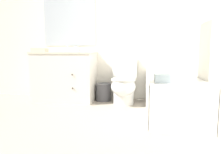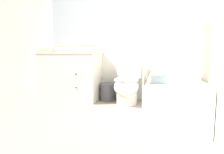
{
  "view_description": "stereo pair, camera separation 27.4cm",
  "coord_description": "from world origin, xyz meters",
  "px_view_note": "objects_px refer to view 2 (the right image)",
  "views": [
    {
      "loc": [
        0.52,
        -1.93,
        0.85
      ],
      "look_at": [
        0.14,
        0.76,
        0.51
      ],
      "focal_mm": 32.0,
      "sensor_mm": 36.0,
      "label": 1
    },
    {
      "loc": [
        0.79,
        -1.87,
        0.85
      ],
      "look_at": [
        0.14,
        0.76,
        0.51
      ],
      "focal_mm": 32.0,
      "sensor_mm": 36.0,
      "label": 2
    }
  ],
  "objects_px": {
    "sink_faucet": "(75,50)",
    "bath_towel_folded": "(168,79)",
    "tissue_box": "(81,50)",
    "vanity_cabinet": "(71,75)",
    "toilet": "(127,84)",
    "wastebasket": "(108,92)",
    "hand_towel_folded": "(46,50)",
    "bathtub": "(173,96)"
  },
  "relations": [
    {
      "from": "vanity_cabinet",
      "to": "bath_towel_folded",
      "type": "relative_size",
      "value": 2.94
    },
    {
      "from": "hand_towel_folded",
      "to": "vanity_cabinet",
      "type": "bearing_deg",
      "value": 28.03
    },
    {
      "from": "toilet",
      "to": "bathtub",
      "type": "relative_size",
      "value": 0.49
    },
    {
      "from": "tissue_box",
      "to": "bath_towel_folded",
      "type": "bearing_deg",
      "value": -37.46
    },
    {
      "from": "vanity_cabinet",
      "to": "toilet",
      "type": "bearing_deg",
      "value": -4.01
    },
    {
      "from": "vanity_cabinet",
      "to": "sink_faucet",
      "type": "xyz_separation_m",
      "value": [
        -0.0,
        0.18,
        0.45
      ]
    },
    {
      "from": "bathtub",
      "to": "wastebasket",
      "type": "distance_m",
      "value": 1.22
    },
    {
      "from": "toilet",
      "to": "wastebasket",
      "type": "bearing_deg",
      "value": 158.71
    },
    {
      "from": "bathtub",
      "to": "hand_towel_folded",
      "type": "xyz_separation_m",
      "value": [
        -2.1,
        0.31,
        0.63
      ]
    },
    {
      "from": "hand_towel_folded",
      "to": "bathtub",
      "type": "bearing_deg",
      "value": -8.33
    },
    {
      "from": "wastebasket",
      "to": "tissue_box",
      "type": "relative_size",
      "value": 2.41
    },
    {
      "from": "wastebasket",
      "to": "hand_towel_folded",
      "type": "height_order",
      "value": "hand_towel_folded"
    },
    {
      "from": "vanity_cabinet",
      "to": "toilet",
      "type": "xyz_separation_m",
      "value": [
        1.04,
        -0.07,
        -0.1
      ]
    },
    {
      "from": "hand_towel_folded",
      "to": "bath_towel_folded",
      "type": "height_order",
      "value": "hand_towel_folded"
    },
    {
      "from": "vanity_cabinet",
      "to": "tissue_box",
      "type": "height_order",
      "value": "tissue_box"
    },
    {
      "from": "bathtub",
      "to": "wastebasket",
      "type": "height_order",
      "value": "bathtub"
    },
    {
      "from": "wastebasket",
      "to": "tissue_box",
      "type": "bearing_deg",
      "value": 173.75
    },
    {
      "from": "vanity_cabinet",
      "to": "tissue_box",
      "type": "distance_m",
      "value": 0.5
    },
    {
      "from": "toilet",
      "to": "wastebasket",
      "type": "distance_m",
      "value": 0.43
    },
    {
      "from": "bath_towel_folded",
      "to": "vanity_cabinet",
      "type": "bearing_deg",
      "value": 148.31
    },
    {
      "from": "sink_faucet",
      "to": "tissue_box",
      "type": "xyz_separation_m",
      "value": [
        0.15,
        -0.06,
        0.01
      ]
    },
    {
      "from": "tissue_box",
      "to": "toilet",
      "type": "bearing_deg",
      "value": -12.72
    },
    {
      "from": "toilet",
      "to": "tissue_box",
      "type": "distance_m",
      "value": 1.06
    },
    {
      "from": "toilet",
      "to": "tissue_box",
      "type": "height_order",
      "value": "tissue_box"
    },
    {
      "from": "sink_faucet",
      "to": "bathtub",
      "type": "height_order",
      "value": "sink_faucet"
    },
    {
      "from": "hand_towel_folded",
      "to": "tissue_box",
      "type": "bearing_deg",
      "value": 31.73
    },
    {
      "from": "bathtub",
      "to": "tissue_box",
      "type": "height_order",
      "value": "tissue_box"
    },
    {
      "from": "vanity_cabinet",
      "to": "bath_towel_folded",
      "type": "distance_m",
      "value": 1.94
    },
    {
      "from": "sink_faucet",
      "to": "bath_towel_folded",
      "type": "distance_m",
      "value": 2.06
    },
    {
      "from": "vanity_cabinet",
      "to": "wastebasket",
      "type": "height_order",
      "value": "vanity_cabinet"
    },
    {
      "from": "bathtub",
      "to": "wastebasket",
      "type": "relative_size",
      "value": 5.18
    },
    {
      "from": "bathtub",
      "to": "bath_towel_folded",
      "type": "height_order",
      "value": "bath_towel_folded"
    },
    {
      "from": "hand_towel_folded",
      "to": "bath_towel_folded",
      "type": "relative_size",
      "value": 0.7
    },
    {
      "from": "tissue_box",
      "to": "hand_towel_folded",
      "type": "height_order",
      "value": "tissue_box"
    },
    {
      "from": "sink_faucet",
      "to": "bath_towel_folded",
      "type": "bearing_deg",
      "value": -36.07
    },
    {
      "from": "tissue_box",
      "to": "vanity_cabinet",
      "type": "bearing_deg",
      "value": -140.71
    },
    {
      "from": "bathtub",
      "to": "tissue_box",
      "type": "relative_size",
      "value": 12.48
    },
    {
      "from": "sink_faucet",
      "to": "toilet",
      "type": "bearing_deg",
      "value": -13.83
    },
    {
      "from": "sink_faucet",
      "to": "wastebasket",
      "type": "distance_m",
      "value": 1.0
    },
    {
      "from": "toilet",
      "to": "bathtub",
      "type": "xyz_separation_m",
      "value": [
        0.71,
        -0.43,
        -0.07
      ]
    },
    {
      "from": "bathtub",
      "to": "bath_towel_folded",
      "type": "distance_m",
      "value": 0.6
    },
    {
      "from": "sink_faucet",
      "to": "bath_towel_folded",
      "type": "relative_size",
      "value": 0.4
    }
  ]
}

